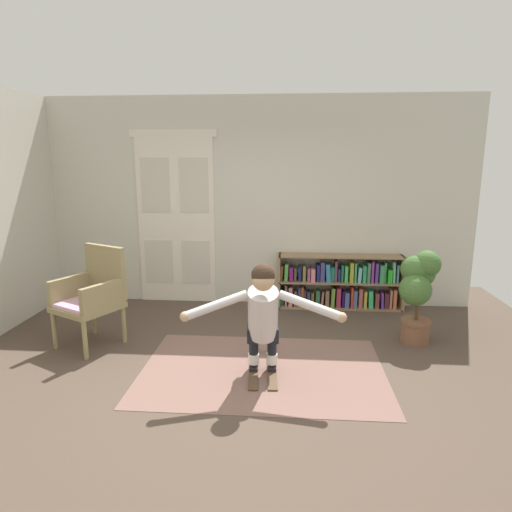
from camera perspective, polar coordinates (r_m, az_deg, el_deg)
ground_plane at (r=4.19m, az=-2.46°, el=-16.87°), size 7.20×7.20×0.00m
back_wall at (r=6.27m, az=0.21°, el=6.89°), size 6.00×0.10×2.90m
double_door at (r=6.43m, az=-10.27°, el=4.86°), size 1.22×0.05×2.45m
rug at (r=4.52m, az=0.88°, el=-14.47°), size 2.39×1.63×0.01m
bookshelf at (r=6.30m, az=10.80°, el=-3.55°), size 1.74×0.30×0.75m
wicker_chair at (r=5.26m, az=-20.32°, el=-4.59°), size 0.81×0.81×1.10m
potted_plant at (r=5.27m, az=20.15°, el=-3.64°), size 0.47×0.51×1.06m
skis_pair at (r=4.54m, az=0.88°, el=-14.08°), size 0.32×0.88×0.07m
person_skier at (r=4.11m, az=0.91°, el=-7.24°), size 1.44×0.64×1.08m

